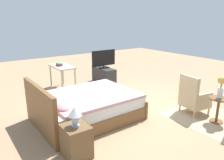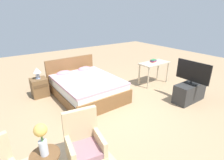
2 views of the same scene
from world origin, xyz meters
TOP-DOWN VIEW (x-y plane):
  - ground_plane at (0.00, 0.00)m, footprint 16.00×16.00m
  - bed at (-0.21, 1.20)m, footprint 1.64×2.18m
  - armchair_by_window_right at (-1.37, -1.03)m, footprint 0.62×0.62m
  - flower_vase at (-1.96, -1.06)m, footprint 0.17×0.17m
  - nightstand at (-1.31, 1.96)m, footprint 0.44×0.41m
  - table_lamp at (-1.31, 1.97)m, footprint 0.22×0.22m
  - tv_stand at (1.98, -0.73)m, footprint 0.96×0.40m
  - tv_flatscreen at (1.99, -0.73)m, footprint 0.21×0.92m
  - vanity_desk at (2.14, 0.73)m, footprint 1.04×0.52m
  - book_stack at (2.16, 0.80)m, footprint 0.22×0.16m

SIDE VIEW (x-z plane):
  - ground_plane at x=0.00m, z-range 0.00..0.00m
  - tv_stand at x=1.98m, z-range 0.00..0.52m
  - nightstand at x=-1.31m, z-range 0.00..0.54m
  - bed at x=-0.21m, z-range -0.18..0.78m
  - armchair_by_window_right at x=-1.37m, z-range -0.08..0.84m
  - vanity_desk at x=2.14m, z-range 0.26..1.01m
  - table_lamp at x=-1.31m, z-range 0.59..0.92m
  - book_stack at x=2.16m, z-range 0.75..0.83m
  - tv_flatscreen at x=1.99m, z-range 0.53..1.14m
  - flower_vase at x=-1.96m, z-range 0.61..1.08m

